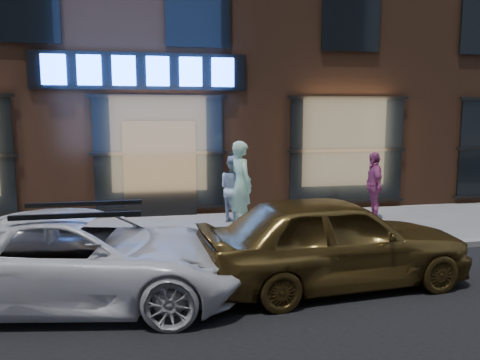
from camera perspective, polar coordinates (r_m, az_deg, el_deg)
The scene contains 8 objects.
ground at distance 8.32m, azimuth -8.93°, elevation -10.04°, with size 90.00×90.00×0.00m, color slate.
curb at distance 8.30m, azimuth -8.94°, elevation -9.65°, with size 60.00×0.25×0.12m, color gray.
storefront_building at distance 16.11m, azimuth -10.40°, elevation 17.14°, with size 30.20×8.28×10.30m.
man_bowtie at distance 10.61m, azimuth 0.14°, elevation -0.54°, with size 0.72×0.47×1.97m, color #C2FFCD.
man_cap at distance 11.17m, azimuth -0.78°, elevation -1.04°, with size 0.78×0.61×1.61m, color white.
passerby at distance 11.97m, azimuth 15.97°, elevation -0.64°, with size 0.97×0.40×1.65m, color #B84C88.
white_suv at distance 6.81m, azimuth -18.58°, elevation -8.98°, with size 2.07×4.50×1.25m, color white.
gold_sedan at distance 7.18m, azimuth 11.25°, elevation -7.21°, with size 1.65×4.10×1.40m, color brown.
Camera 1 is at (-0.22, -7.91, 2.57)m, focal length 35.00 mm.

